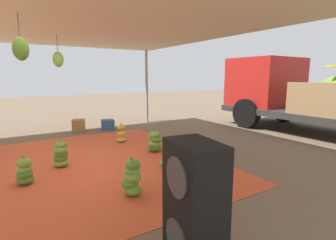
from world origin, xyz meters
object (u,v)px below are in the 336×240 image
banana_bunch_0 (24,172)px  banana_bunch_2 (186,148)px  crate_1 (79,125)px  banana_bunch_5 (132,178)px  speaker_stack (194,204)px  banana_bunch_1 (155,142)px  banana_bunch_8 (121,134)px  cargo_truck_main (332,93)px  banana_bunch_6 (61,155)px  crate_0 (108,125)px  banana_bunch_4 (201,181)px  banana_bunch_9 (167,154)px  banana_bunch_3 (173,178)px

banana_bunch_0 → banana_bunch_2: size_ratio=1.12×
crate_1 → banana_bunch_5: bearing=-4.1°
crate_1 → speaker_stack: bearing=-3.8°
banana_bunch_1 → banana_bunch_8: bearing=-165.5°
banana_bunch_1 → banana_bunch_0: bearing=-79.8°
banana_bunch_1 → cargo_truck_main: size_ratio=0.08×
banana_bunch_6 → speaker_stack: (3.46, 0.62, 0.35)m
banana_bunch_5 → crate_0: bearing=165.5°
banana_bunch_1 → speaker_stack: size_ratio=0.45×
banana_bunch_4 → banana_bunch_0: bearing=-129.5°
banana_bunch_9 → banana_bunch_4: bearing=-9.0°
banana_bunch_0 → banana_bunch_4: 2.88m
banana_bunch_2 → banana_bunch_3: bearing=-41.6°
speaker_stack → crate_1: size_ratio=2.76×
banana_bunch_6 → crate_0: bearing=147.0°
banana_bunch_5 → banana_bunch_9: size_ratio=1.00×
speaker_stack → banana_bunch_8: bearing=166.6°
banana_bunch_4 → cargo_truck_main: bearing=100.8°
banana_bunch_2 → crate_0: bearing=-171.7°
banana_bunch_3 → cargo_truck_main: bearing=97.2°
banana_bunch_1 → banana_bunch_9: (1.01, -0.28, 0.01)m
banana_bunch_3 → speaker_stack: bearing=-25.6°
crate_1 → banana_bunch_2: bearing=19.8°
banana_bunch_9 → speaker_stack: size_ratio=0.49×
banana_bunch_4 → crate_0: bearing=175.9°
banana_bunch_1 → speaker_stack: speaker_stack is taller
banana_bunch_5 → banana_bunch_8: (-3.03, 1.03, -0.05)m
cargo_truck_main → crate_0: 7.00m
banana_bunch_1 → banana_bunch_3: 2.13m
banana_bunch_5 → crate_1: 5.12m
speaker_stack → crate_0: bearing=168.3°
banana_bunch_0 → banana_bunch_2: banana_bunch_0 is taller
banana_bunch_8 → banana_bunch_9: banana_bunch_9 is taller
banana_bunch_5 → crate_0: banana_bunch_5 is taller
banana_bunch_8 → banana_bunch_9: (2.29, 0.05, 0.04)m
banana_bunch_4 → crate_0: banana_bunch_4 is taller
banana_bunch_0 → crate_0: (-3.58, 2.61, -0.05)m
banana_bunch_6 → crate_0: size_ratio=1.39×
banana_bunch_5 → cargo_truck_main: cargo_truck_main is taller
banana_bunch_6 → banana_bunch_1: bearing=87.7°
banana_bunch_0 → banana_bunch_1: bearing=100.2°
banana_bunch_4 → crate_1: (-5.66, -0.50, -0.04)m
banana_bunch_4 → crate_0: 5.43m
banana_bunch_4 → banana_bunch_6: size_ratio=0.92×
speaker_stack → banana_bunch_3: bearing=154.4°
cargo_truck_main → speaker_stack: bearing=-72.2°
banana_bunch_2 → banana_bunch_3: 1.83m
banana_bunch_1 → banana_bunch_6: 2.06m
banana_bunch_5 → banana_bunch_8: size_ratio=1.13×
banana_bunch_1 → banana_bunch_3: banana_bunch_1 is taller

